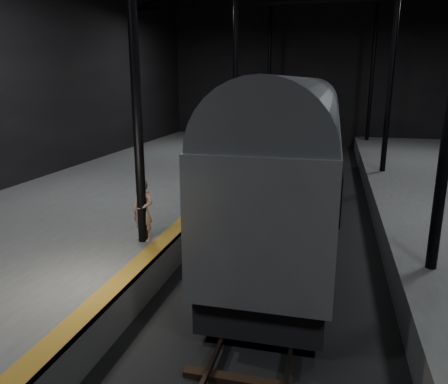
% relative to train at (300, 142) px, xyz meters
% --- Properties ---
extents(ground, '(44.00, 44.00, 0.00)m').
position_rel_train_xyz_m(ground, '(0.00, -2.92, -3.03)').
color(ground, black).
rests_on(ground, ground).
extents(platform_left, '(9.00, 43.80, 1.00)m').
position_rel_train_xyz_m(platform_left, '(-7.50, -2.92, -2.53)').
color(platform_left, '#4F4F4D').
rests_on(platform_left, ground).
extents(tactile_strip, '(0.50, 43.80, 0.01)m').
position_rel_train_xyz_m(tactile_strip, '(-3.25, -2.92, -2.03)').
color(tactile_strip, brown).
rests_on(tactile_strip, platform_left).
extents(track, '(2.40, 43.00, 0.24)m').
position_rel_train_xyz_m(track, '(0.00, -2.92, -2.96)').
color(track, '#3F3328').
rests_on(track, ground).
extents(train, '(3.04, 20.33, 5.43)m').
position_rel_train_xyz_m(train, '(0.00, 0.00, 0.00)').
color(train, '#A6A8AE').
rests_on(train, ground).
extents(woman, '(0.71, 0.53, 1.77)m').
position_rel_train_xyz_m(woman, '(-3.80, -6.84, -1.15)').
color(woman, '#9C775F').
rests_on(woman, platform_left).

